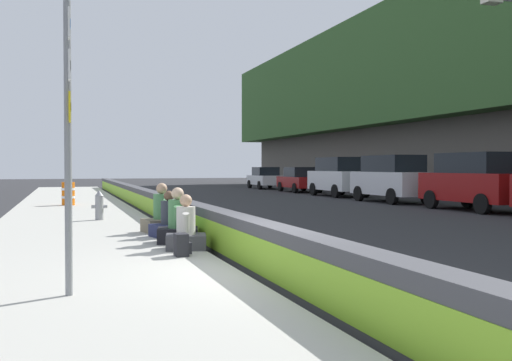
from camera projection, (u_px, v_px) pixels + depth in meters
name	position (u px, v px, depth m)	size (l,w,h in m)	color
ground_plane	(272.00, 280.00, 8.81)	(160.00, 160.00, 0.00)	#2B2B2D
sidewalk_strip	(90.00, 287.00, 7.97)	(80.00, 4.40, 0.14)	#B5B2A8
jersey_barrier	(272.00, 253.00, 8.79)	(76.00, 0.45, 0.85)	#47474C
route_sign_post	(68.00, 125.00, 7.11)	(0.44, 0.09, 3.60)	gray
fire_hydrant	(99.00, 205.00, 17.33)	(0.26, 0.46, 0.88)	gray
seated_person_foreground	(186.00, 232.00, 11.16)	(0.78, 0.87, 1.05)	#424247
seated_person_middle	(178.00, 225.00, 12.12)	(0.86, 0.95, 1.15)	black
seated_person_rear	(169.00, 222.00, 13.19)	(0.79, 0.87, 1.04)	#23284C
seated_person_far	(162.00, 217.00, 14.09)	(0.87, 0.97, 1.19)	#706651
backpack	(182.00, 245.00, 10.30)	(0.32, 0.28, 0.40)	#232328
construction_barrel	(68.00, 194.00, 24.05)	(0.54, 0.54, 0.95)	orange
parked_car_third	(475.00, 181.00, 22.77)	(4.81, 2.09, 2.28)	maroon
parked_car_fourth	(392.00, 178.00, 28.11)	(4.82, 2.11, 2.28)	silver
parked_car_midline	(339.00, 176.00, 33.86)	(4.82, 2.10, 2.28)	silver
parked_car_far	(300.00, 179.00, 39.74)	(4.54, 2.04, 1.71)	maroon
parked_car_farther	(265.00, 178.00, 45.87)	(4.56, 2.07, 1.71)	silver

